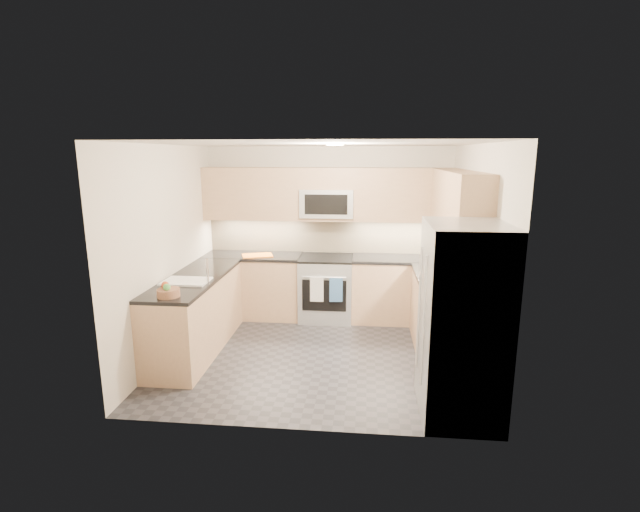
{
  "coord_description": "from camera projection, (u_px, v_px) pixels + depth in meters",
  "views": [
    {
      "loc": [
        0.55,
        -5.24,
        2.39
      ],
      "look_at": [
        0.0,
        0.35,
        1.15
      ],
      "focal_mm": 26.0,
      "sensor_mm": 36.0,
      "label": 1
    }
  ],
  "objects": [
    {
      "name": "wall_front",
      "position": [
        297.0,
        295.0,
        3.83
      ],
      "size": [
        3.6,
        0.02,
        2.5
      ],
      "primitive_type": "cube",
      "color": "beige",
      "rests_on": "floor"
    },
    {
      "name": "refrigerator",
      "position": [
        462.0,
        322.0,
        4.21
      ],
      "size": [
        0.7,
        0.9,
        1.8
      ],
      "primitive_type": "cube",
      "color": "#A8ACB1",
      "rests_on": "floor"
    },
    {
      "name": "upper_cab_right",
      "position": [
        458.0,
        204.0,
        5.38
      ],
      "size": [
        0.35,
        1.95,
        0.75
      ],
      "primitive_type": "cube",
      "color": "tan",
      "rests_on": "wall_right"
    },
    {
      "name": "gas_range",
      "position": [
        326.0,
        289.0,
        6.8
      ],
      "size": [
        0.76,
        0.65,
        0.91
      ],
      "primitive_type": "cube",
      "color": "#ACB0B4",
      "rests_on": "floor"
    },
    {
      "name": "dish_towel_blue",
      "position": [
        336.0,
        290.0,
        6.4
      ],
      "size": [
        0.18,
        0.03,
        0.34
      ],
      "primitive_type": "cube",
      "rotation": [
        0.0,
        0.0,
        0.11
      ],
      "color": "#325889",
      "rests_on": "oven_handle"
    },
    {
      "name": "base_cab_right",
      "position": [
        442.0,
        319.0,
        5.56
      ],
      "size": [
        0.6,
        1.7,
        0.9
      ],
      "primitive_type": "cube",
      "color": "tan",
      "rests_on": "floor"
    },
    {
      "name": "fridge_handle_right",
      "position": [
        419.0,
        309.0,
        4.41
      ],
      "size": [
        0.02,
        0.02,
        1.2
      ],
      "primitive_type": "cylinder",
      "color": "#B2B5BA",
      "rests_on": "refrigerator"
    },
    {
      "name": "fruit_apple",
      "position": [
        165.0,
        285.0,
        4.82
      ],
      "size": [
        0.08,
        0.08,
        0.08
      ],
      "primitive_type": "sphere",
      "color": "#A93813",
      "rests_on": "fruit_basket"
    },
    {
      "name": "countertop_back_left",
      "position": [
        253.0,
        256.0,
        6.83
      ],
      "size": [
        1.42,
        0.63,
        0.04
      ],
      "primitive_type": "cube",
      "color": "black",
      "rests_on": "base_cab_back_left"
    },
    {
      "name": "oven_door_glass",
      "position": [
        324.0,
        296.0,
        6.48
      ],
      "size": [
        0.62,
        0.02,
        0.45
      ],
      "primitive_type": "cube",
      "color": "black",
      "rests_on": "gas_range"
    },
    {
      "name": "dish_towel_check",
      "position": [
        317.0,
        289.0,
        6.43
      ],
      "size": [
        0.19,
        0.02,
        0.35
      ],
      "primitive_type": "cube",
      "rotation": [
        0.0,
        0.0,
        -0.0
      ],
      "color": "white",
      "rests_on": "oven_handle"
    },
    {
      "name": "backsplash_right",
      "position": [
        467.0,
        254.0,
        5.67
      ],
      "size": [
        0.01,
        2.3,
        0.51
      ],
      "primitive_type": "cube",
      "color": "tan",
      "rests_on": "wall_right"
    },
    {
      "name": "oven_handle",
      "position": [
        324.0,
        277.0,
        6.4
      ],
      "size": [
        0.6,
        0.02,
        0.02
      ],
      "primitive_type": "cylinder",
      "rotation": [
        0.0,
        1.57,
        0.0
      ],
      "color": "#B2B5BA",
      "rests_on": "gas_range"
    },
    {
      "name": "countertop_back_right",
      "position": [
        402.0,
        259.0,
        6.62
      ],
      "size": [
        1.42,
        0.63,
        0.04
      ],
      "primitive_type": "cube",
      "color": "black",
      "rests_on": "base_cab_back_right"
    },
    {
      "name": "backsplash_back",
      "position": [
        328.0,
        235.0,
        6.95
      ],
      "size": [
        3.6,
        0.01,
        0.51
      ],
      "primitive_type": "cube",
      "color": "tan",
      "rests_on": "wall_back"
    },
    {
      "name": "base_cab_back_left",
      "position": [
        254.0,
        286.0,
        6.93
      ],
      "size": [
        1.42,
        0.6,
        0.9
      ],
      "primitive_type": "cube",
      "color": "tan",
      "rests_on": "floor"
    },
    {
      "name": "fruit_pear",
      "position": [
        167.0,
        287.0,
        4.74
      ],
      "size": [
        0.07,
        0.07,
        0.07
      ],
      "primitive_type": "sphere",
      "color": "#4CA547",
      "rests_on": "fruit_basket"
    },
    {
      "name": "microwave_door",
      "position": [
        326.0,
        205.0,
        6.45
      ],
      "size": [
        0.6,
        0.01,
        0.28
      ],
      "primitive_type": "cube",
      "color": "black",
      "rests_on": "microwave"
    },
    {
      "name": "sink_basin",
      "position": [
        186.0,
        287.0,
        5.37
      ],
      "size": [
        0.52,
        0.38,
        0.16
      ],
      "primitive_type": "cube",
      "color": "white",
      "rests_on": "base_cab_peninsula"
    },
    {
      "name": "utensil_bowl",
      "position": [
        444.0,
        253.0,
        6.56
      ],
      "size": [
        0.31,
        0.31,
        0.14
      ],
      "primitive_type": "cylinder",
      "rotation": [
        0.0,
        0.0,
        -0.27
      ],
      "color": "#50AE4A",
      "rests_on": "countertop_back_right"
    },
    {
      "name": "microwave",
      "position": [
        327.0,
        203.0,
        6.65
      ],
      "size": [
        0.76,
        0.4,
        0.4
      ],
      "primitive_type": "cube",
      "color": "#A5A9AD",
      "rests_on": "upper_cab_back"
    },
    {
      "name": "base_cab_back_right",
      "position": [
        401.0,
        291.0,
        6.72
      ],
      "size": [
        1.42,
        0.6,
        0.9
      ],
      "primitive_type": "cube",
      "color": "tan",
      "rests_on": "floor"
    },
    {
      "name": "floor",
      "position": [
        317.0,
        354.0,
        5.66
      ],
      "size": [
        3.6,
        3.2,
        0.0
      ],
      "primitive_type": "cube",
      "color": "#242429",
      "rests_on": "ground"
    },
    {
      "name": "faucet",
      "position": [
        207.0,
        271.0,
        5.3
      ],
      "size": [
        0.03,
        0.03,
        0.28
      ],
      "primitive_type": "cylinder",
      "color": "silver",
      "rests_on": "countertop_peninsula"
    },
    {
      "name": "countertop_peninsula",
      "position": [
        194.0,
        278.0,
        5.6
      ],
      "size": [
        0.63,
        2.0,
        0.04
      ],
      "primitive_type": "cube",
      "color": "black",
      "rests_on": "base_cab_peninsula"
    },
    {
      "name": "countertop_right",
      "position": [
        445.0,
        281.0,
        5.46
      ],
      "size": [
        0.63,
        1.7,
        0.04
      ],
      "primitive_type": "cube",
      "color": "black",
      "rests_on": "base_cab_right"
    },
    {
      "name": "cutting_board",
      "position": [
        257.0,
        255.0,
        6.73
      ],
      "size": [
        0.5,
        0.42,
        0.01
      ],
      "primitive_type": "cube",
      "rotation": [
        0.0,
        0.0,
        0.33
      ],
      "color": "orange",
      "rests_on": "countertop_back_left"
    },
    {
      "name": "fridge_handle_left",
      "position": [
        424.0,
        322.0,
        4.06
      ],
      "size": [
        0.02,
        0.02,
        1.2
      ],
      "primitive_type": "cylinder",
      "color": "#B2B5BA",
      "rests_on": "refrigerator"
    },
    {
      "name": "wall_right",
      "position": [
        476.0,
        257.0,
        5.22
      ],
      "size": [
        0.02,
        3.2,
        2.5
      ],
      "primitive_type": "cube",
      "color": "beige",
      "rests_on": "floor"
    },
    {
      "name": "base_cab_peninsula",
      "position": [
        196.0,
        315.0,
        5.71
      ],
      "size": [
        0.6,
        2.0,
        0.9
      ],
      "primitive_type": "cube",
      "color": "tan",
      "rests_on": "floor"
    },
    {
      "name": "wall_back",
      "position": [
        328.0,
        232.0,
        6.94
      ],
      "size": [
        3.6,
        0.02,
        2.5
      ],
      "primitive_type": "cube",
      "color": "beige",
      "rests_on": "floor"
    },
    {
      "name": "ceiling",
      "position": [
        317.0,
        144.0,
        5.12
      ],
      "size": [
        3.6,
        3.2,
        0.02
      ],
      "primitive_type": "cube",
      "color": "beige",
      "rests_on": "wall_back"
    },
    {
      "name": "range_cooktop",
      "position": [
        326.0,
        258.0,
        6.7
      ],
      "size": [
        0.76,
        0.65,
        0.03
      ],
      "primitive_type": "cube",
      "color": "black",
      "rests_on": "gas_range"
    },
    {
      "name": "fruit_basket",
      "position": [
        168.0,
        293.0,
        4.8
      ],
      "size": [
        0.28,
        0.28,
        0.08
      ],
      "primitive_type": "cylinder",
      "rotation": [
        0.0,
        0.0,
        0.22
      ],
      "color": "#8B5C41",
      "rests_on": "countertop_peninsula"
    },
    {
      "name": "wall_left",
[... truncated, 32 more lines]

